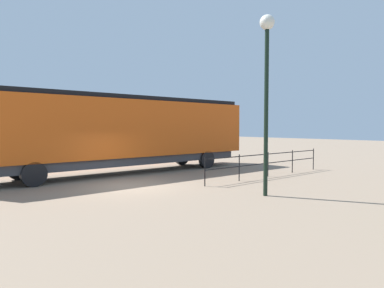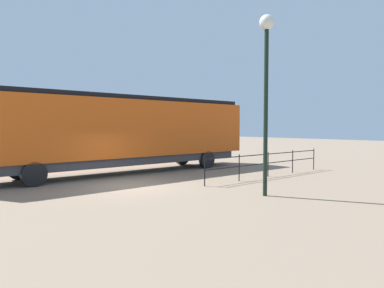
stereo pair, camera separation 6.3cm
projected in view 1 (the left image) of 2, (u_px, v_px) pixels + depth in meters
ground_plane at (129, 186)px, 15.19m from camera, size 120.00×120.00×0.00m
locomotive at (131, 130)px, 19.53m from camera, size 2.82×16.20×4.34m
lamp_post at (267, 66)px, 12.83m from camera, size 0.56×0.56×6.81m
platform_fence at (268, 161)px, 18.08m from camera, size 0.05×9.13×1.29m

